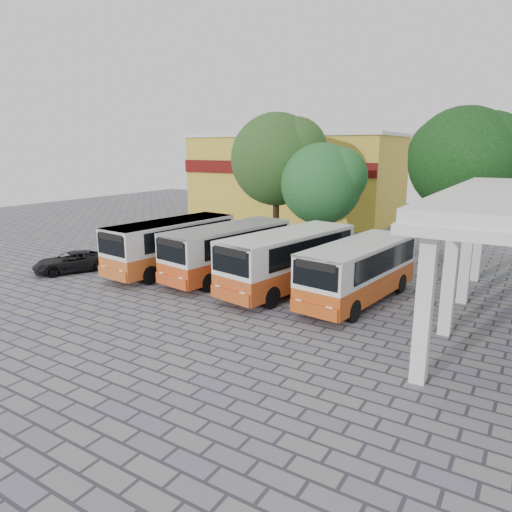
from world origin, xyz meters
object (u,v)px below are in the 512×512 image
Objects in this scene: bus_centre_right at (288,257)px; bus_far_right at (359,268)px; parked_car at (71,262)px; bus_centre_left at (228,248)px; bus_far_left at (172,242)px.

bus_centre_right reaches higher than bus_far_right.
bus_far_right reaches higher than parked_car.
bus_far_right is at bearing 7.58° from bus_centre_left.
bus_centre_left is at bearing -174.39° from bus_centre_right.
bus_centre_right is 2.06× the size of parked_car.
bus_centre_right reaches higher than parked_car.
bus_centre_left is 9.28m from parked_car.
parked_car is at bearing -160.00° from bus_far_right.
bus_centre_left is 1.04× the size of bus_far_right.
bus_centre_left is 7.43m from bus_far_right.
bus_far_left is 11.00m from bus_far_right.
bus_far_left reaches higher than bus_far_right.
parked_car is at bearing -147.13° from bus_centre_left.
bus_far_left is at bearing -162.42° from bus_centre_left.
bus_far_left reaches higher than parked_car.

